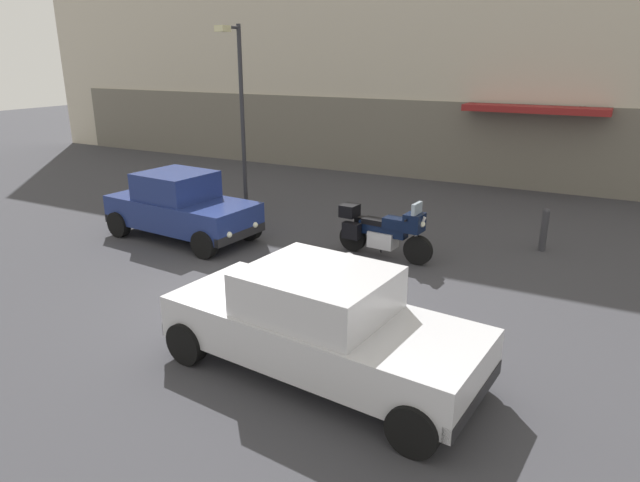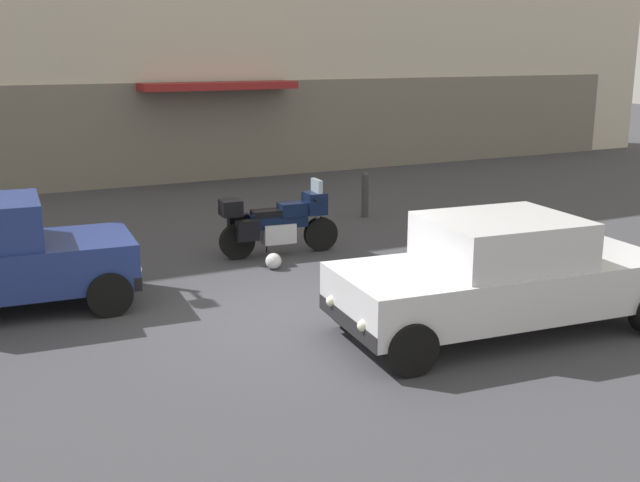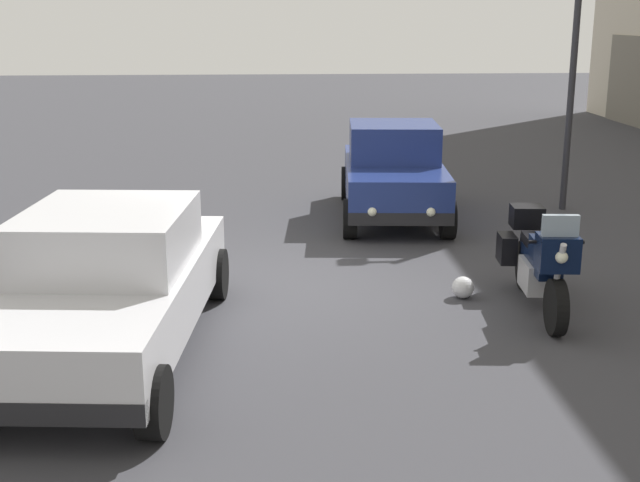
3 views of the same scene
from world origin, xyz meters
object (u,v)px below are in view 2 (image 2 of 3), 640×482
Objects in this scene: helmet at (273,261)px; car_sedan_far at (502,275)px; motorcycle at (277,222)px; bollard_curbside at (365,193)px.

car_sedan_far reaches higher than helmet.
motorcycle is at bearing -72.42° from car_sedan_far.
motorcycle is 2.22× the size of bollard_curbside.
car_sedan_far is (1.51, -4.11, 0.64)m from helmet.
car_sedan_far is at bearing -69.84° from helmet.
helmet is at bearing -113.02° from motorcycle.
motorcycle reaches higher than bollard_curbside.
helmet is 4.42m from car_sedan_far.
motorcycle is at bearing -145.36° from bollard_curbside.
car_sedan_far is (1.07, -4.93, 0.16)m from motorcycle.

